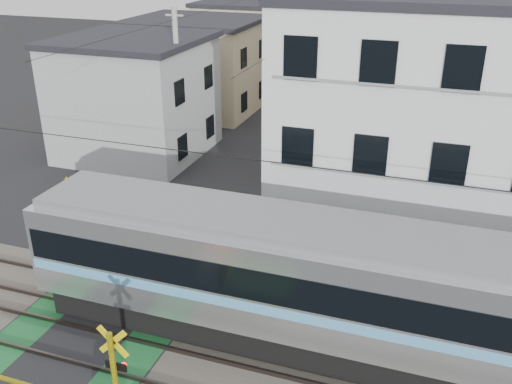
% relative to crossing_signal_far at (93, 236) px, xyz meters
% --- Properties ---
extents(ground, '(120.00, 120.00, 0.00)m').
position_rel_crossing_signal_far_xyz_m(ground, '(2.59, -3.65, -0.71)').
color(ground, black).
extents(track_bed, '(120.00, 120.00, 0.14)m').
position_rel_crossing_signal_far_xyz_m(track_bed, '(2.59, -3.65, -0.67)').
color(track_bed, '#47423A').
rests_on(track_bed, ground).
extents(crossing_signal_far, '(4.74, 0.65, 3.09)m').
position_rel_crossing_signal_far_xyz_m(crossing_signal_far, '(0.00, 0.00, 0.00)').
color(crossing_signal_far, yellow).
rests_on(crossing_signal_far, ground).
extents(apartment_block, '(10.20, 8.36, 9.30)m').
position_rel_crossing_signal_far_xyz_m(apartment_block, '(11.09, 5.84, 3.94)').
color(apartment_block, silver).
rests_on(apartment_block, ground).
extents(houses_row, '(22.07, 31.35, 6.80)m').
position_rel_crossing_signal_far_xyz_m(houses_row, '(2.84, 22.27, 2.53)').
color(houses_row, '#9EA1A3').
rests_on(houses_row, ground).
extents(catenary, '(60.00, 5.04, 7.00)m').
position_rel_crossing_signal_far_xyz_m(catenary, '(8.59, -3.62, 2.98)').
color(catenary, '#2D2D33').
rests_on(catenary, ground).
extents(utility_poles, '(7.90, 42.00, 8.00)m').
position_rel_crossing_signal_far_xyz_m(utility_poles, '(1.53, 19.35, 3.37)').
color(utility_poles, '#A5A5A0').
rests_on(utility_poles, ground).
extents(pedestrian, '(0.80, 0.67, 1.88)m').
position_rel_crossing_signal_far_xyz_m(pedestrian, '(2.28, 26.42, 0.23)').
color(pedestrian, black).
rests_on(pedestrian, ground).
extents(weed_patches, '(10.25, 8.80, 0.40)m').
position_rel_crossing_signal_far_xyz_m(weed_patches, '(4.34, -3.74, -0.53)').
color(weed_patches, '#2D5E1E').
rests_on(weed_patches, ground).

